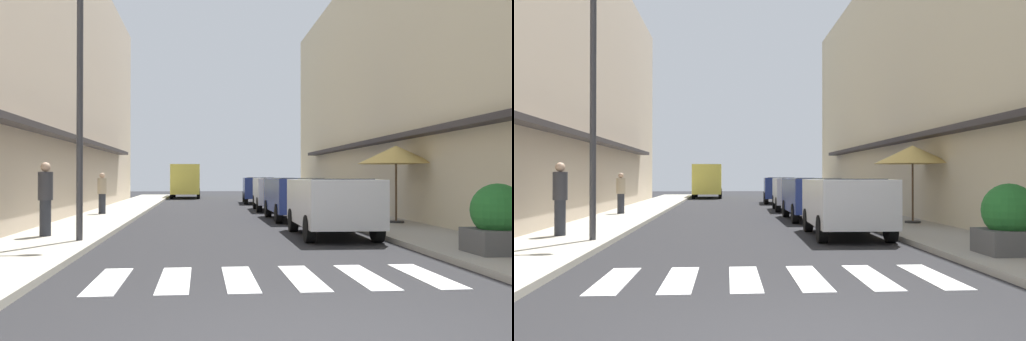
# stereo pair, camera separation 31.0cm
# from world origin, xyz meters

# --- Properties ---
(ground_plane) EXTENTS (79.41, 79.41, 0.00)m
(ground_plane) POSITION_xyz_m (0.00, 14.44, 0.00)
(ground_plane) COLOR #232326
(sidewalk_left) EXTENTS (2.27, 50.53, 0.12)m
(sidewalk_left) POSITION_xyz_m (-4.44, 14.44, 0.06)
(sidewalk_left) COLOR #ADA899
(sidewalk_left) RESTS_ON ground_plane
(sidewalk_right) EXTENTS (2.27, 50.53, 0.12)m
(sidewalk_right) POSITION_xyz_m (4.44, 14.44, 0.06)
(sidewalk_right) COLOR #9E998E
(sidewalk_right) RESTS_ON ground_plane
(building_row_right) EXTENTS (5.50, 34.49, 10.48)m
(building_row_right) POSITION_xyz_m (8.08, 15.24, 5.24)
(building_row_right) COLOR beige
(building_row_right) RESTS_ON ground_plane
(crosswalk) EXTENTS (5.20, 2.20, 0.01)m
(crosswalk) POSITION_xyz_m (-0.00, 3.43, 0.01)
(crosswalk) COLOR silver
(crosswalk) RESTS_ON ground_plane
(parked_car_near) EXTENTS (1.88, 4.05, 1.47)m
(parked_car_near) POSITION_xyz_m (2.26, 9.16, 0.92)
(parked_car_near) COLOR silver
(parked_car_near) RESTS_ON ground_plane
(parked_car_mid) EXTENTS (1.82, 4.38, 1.47)m
(parked_car_mid) POSITION_xyz_m (2.26, 14.72, 0.92)
(parked_car_mid) COLOR navy
(parked_car_mid) RESTS_ON ground_plane
(parked_car_far) EXTENTS (1.91, 3.98, 1.47)m
(parked_car_far) POSITION_xyz_m (2.26, 20.30, 0.92)
(parked_car_far) COLOR silver
(parked_car_far) RESTS_ON ground_plane
(parked_car_distant) EXTENTS (1.97, 4.17, 1.47)m
(parked_car_distant) POSITION_xyz_m (2.26, 27.18, 0.92)
(parked_car_distant) COLOR navy
(parked_car_distant) RESTS_ON ground_plane
(delivery_van) EXTENTS (2.03, 5.41, 2.37)m
(delivery_van) POSITION_xyz_m (-2.11, 35.71, 1.41)
(delivery_van) COLOR #D8CC4C
(delivery_van) RESTS_ON ground_plane
(street_lamp) EXTENTS (1.19, 0.28, 5.90)m
(street_lamp) POSITION_xyz_m (-3.53, 7.85, 3.68)
(street_lamp) COLOR #38383D
(street_lamp) RESTS_ON sidewalk_left
(cafe_umbrella) EXTENTS (2.31, 2.31, 2.34)m
(cafe_umbrella) POSITION_xyz_m (4.87, 11.85, 2.18)
(cafe_umbrella) COLOR #262626
(cafe_umbrella) RESTS_ON sidewalk_right
(planter_corner) EXTENTS (1.02, 1.02, 1.28)m
(planter_corner) POSITION_xyz_m (4.37, 4.93, 0.72)
(planter_corner) COLOR #4C4C4C
(planter_corner) RESTS_ON sidewalk_right
(pedestrian_walking_near) EXTENTS (0.34, 0.34, 1.74)m
(pedestrian_walking_near) POSITION_xyz_m (-4.70, 8.85, 1.04)
(pedestrian_walking_near) COLOR #282B33
(pedestrian_walking_near) RESTS_ON sidewalk_left
(pedestrian_walking_far) EXTENTS (0.34, 0.34, 1.55)m
(pedestrian_walking_far) POSITION_xyz_m (-4.74, 16.91, 0.93)
(pedestrian_walking_far) COLOR #282B33
(pedestrian_walking_far) RESTS_ON sidewalk_left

